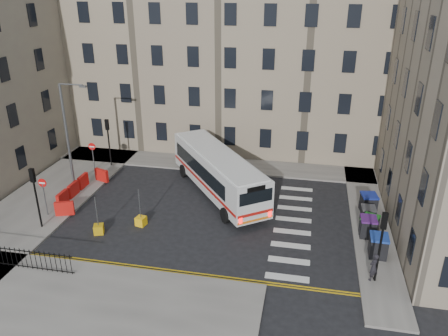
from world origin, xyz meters
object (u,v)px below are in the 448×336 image
(wheelie_bin_c, at_px, (370,225))
(wheelie_bin_b, at_px, (368,227))
(streetlamp, at_px, (67,135))
(bollard_yellow, at_px, (141,221))
(wheelie_bin_d, at_px, (368,215))
(wheelie_bin_e, at_px, (368,203))
(pedestrian, at_px, (374,267))
(bollard_chevron, at_px, (99,229))
(wheelie_bin_a, at_px, (378,246))
(bus, at_px, (218,171))

(wheelie_bin_c, bearing_deg, wheelie_bin_b, -94.14)
(streetlamp, distance_m, bollard_yellow, 9.29)
(wheelie_bin_b, xyz_separation_m, wheelie_bin_d, (0.17, 1.65, -0.06))
(wheelie_bin_e, height_order, bollard_yellow, wheelie_bin_e)
(wheelie_bin_c, distance_m, pedestrian, 4.80)
(wheelie_bin_d, height_order, bollard_chevron, wheelie_bin_d)
(wheelie_bin_b, height_order, wheelie_bin_d, wheelie_bin_b)
(wheelie_bin_a, bearing_deg, bollard_yellow, 179.08)
(wheelie_bin_e, distance_m, bollard_chevron, 18.11)
(wheelie_bin_b, distance_m, wheelie_bin_d, 1.66)
(streetlamp, bearing_deg, bus, 6.45)
(wheelie_bin_c, height_order, wheelie_bin_e, wheelie_bin_e)
(bus, bearing_deg, wheelie_bin_d, -49.77)
(streetlamp, bearing_deg, wheelie_bin_d, -3.38)
(streetlamp, xyz_separation_m, pedestrian, (21.47, -7.48, -3.37))
(pedestrian, height_order, bollard_chevron, pedestrian)
(wheelie_bin_a, bearing_deg, bollard_chevron, -175.52)
(wheelie_bin_c, bearing_deg, wheelie_bin_a, -60.12)
(streetlamp, distance_m, bus, 11.50)
(bus, distance_m, bollard_chevron, 9.56)
(pedestrian, bearing_deg, bus, -80.97)
(wheelie_bin_d, bearing_deg, wheelie_bin_a, -89.20)
(wheelie_bin_a, bearing_deg, streetlamp, 169.01)
(wheelie_bin_b, xyz_separation_m, pedestrian, (-0.15, -4.54, 0.19))
(bus, distance_m, wheelie_bin_b, 11.32)
(streetlamp, bearing_deg, bollard_yellow, -31.02)
(bollard_yellow, bearing_deg, bus, 54.45)
(streetlamp, xyz_separation_m, wheelie_bin_b, (21.62, -2.94, -3.56))
(bus, relative_size, wheelie_bin_e, 8.30)
(wheelie_bin_a, distance_m, wheelie_bin_c, 2.38)
(streetlamp, distance_m, wheelie_bin_c, 22.20)
(bus, distance_m, wheelie_bin_d, 10.99)
(streetlamp, relative_size, pedestrian, 4.97)
(wheelie_bin_c, bearing_deg, bollard_yellow, -149.67)
(bollard_chevron, bearing_deg, bus, 48.56)
(bus, xyz_separation_m, wheelie_bin_b, (10.46, -4.20, -1.06))
(wheelie_bin_a, distance_m, bollard_yellow, 14.85)
(wheelie_bin_e, xyz_separation_m, bollard_chevron, (-17.05, -6.09, -0.51))
(wheelie_bin_e, height_order, bollard_chevron, wheelie_bin_e)
(wheelie_bin_d, bearing_deg, bus, 164.22)
(wheelie_bin_c, distance_m, bollard_chevron, 17.13)
(bus, xyz_separation_m, bollard_yellow, (-3.98, -5.58, -1.54))
(wheelie_bin_c, bearing_deg, pedestrian, -69.38)
(streetlamp, relative_size, wheelie_bin_a, 6.27)
(wheelie_bin_e, distance_m, pedestrian, 7.78)
(wheelie_bin_c, relative_size, wheelie_bin_d, 1.23)
(bollard_yellow, bearing_deg, wheelie_bin_c, 6.33)
(streetlamp, bearing_deg, wheelie_bin_c, -7.07)
(bus, bearing_deg, pedestrian, -76.60)
(pedestrian, xyz_separation_m, bollard_chevron, (-16.55, 1.67, -0.67))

